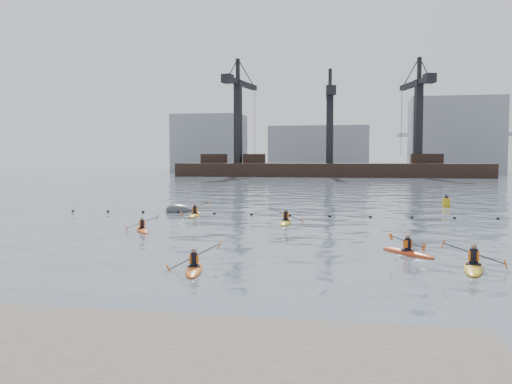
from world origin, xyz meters
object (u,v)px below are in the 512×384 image
kayaker_3 (286,222)px  mooring_buoy (181,212)px  kayaker_1 (473,266)px  kayaker_4 (408,252)px  kayaker_5 (195,214)px  kayaker_0 (194,268)px  nav_buoy (446,202)px  kayaker_2 (142,229)px

kayaker_3 → mooring_buoy: 11.06m
kayaker_1 → kayaker_4: bearing=138.5°
kayaker_3 → mooring_buoy: kayaker_3 is taller
kayaker_3 → kayaker_4: size_ratio=1.20×
kayaker_5 → mooring_buoy: kayaker_5 is taller
kayaker_0 → nav_buoy: (14.38, 30.78, 0.30)m
kayaker_3 → nav_buoy: 19.54m
kayaker_2 → nav_buoy: size_ratio=2.16×
kayaker_1 → kayaker_5: bearing=145.8°
kayaker_3 → nav_buoy: bearing=48.6°
kayaker_0 → kayaker_5: kayaker_5 is taller
nav_buoy → kayaker_4: bearing=-102.7°
kayaker_2 → kayaker_5: bearing=55.4°
kayaker_0 → kayaker_5: size_ratio=0.95×
kayaker_2 → kayaker_5: kayaker_5 is taller
kayaker_3 → kayaker_4: bearing=-57.4°
kayaker_2 → kayaker_0: bearing=-88.8°
kayaker_0 → kayaker_3: size_ratio=0.91×
kayaker_5 → mooring_buoy: size_ratio=1.34×
kayaker_1 → nav_buoy: bearing=94.6°
kayaker_1 → kayaker_3: size_ratio=1.06×
kayaker_5 → kayaker_4: bearing=-50.1°
kayaker_1 → kayaker_3: 16.52m
kayaker_1 → kayaker_2: kayaker_1 is taller
kayaker_4 → kayaker_5: bearing=-83.5°
kayaker_1 → nav_buoy: nav_buoy is taller
kayaker_4 → nav_buoy: (5.76, 25.48, 0.30)m
kayaker_2 → kayaker_4: kayaker_4 is taller
mooring_buoy → nav_buoy: nav_buoy is taller
kayaker_0 → kayaker_2: kayaker_0 is taller
kayaker_3 → kayaker_5: bearing=154.6°
nav_buoy → mooring_buoy: bearing=-158.0°
kayaker_1 → kayaker_0: bearing=-156.6°
kayaker_2 → kayaker_4: size_ratio=0.96×
kayaker_1 → kayaker_2: 19.23m
kayaker_2 → nav_buoy: bearing=13.9°
mooring_buoy → nav_buoy: bearing=22.0°
kayaker_0 → nav_buoy: bearing=52.2°
kayaker_2 → mooring_buoy: 11.34m
kayaker_2 → mooring_buoy: size_ratio=1.13×
kayaker_4 → mooring_buoy: bearing=-84.4°
kayaker_5 → nav_buoy: (20.17, 11.39, 0.29)m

